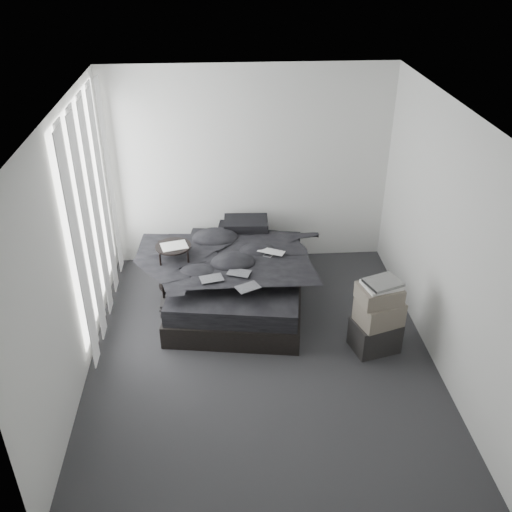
{
  "coord_description": "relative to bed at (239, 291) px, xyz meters",
  "views": [
    {
      "loc": [
        -0.38,
        -4.73,
        3.97
      ],
      "look_at": [
        0.0,
        0.8,
        0.75
      ],
      "focal_mm": 40.0,
      "sensor_mm": 36.0,
      "label": 1
    }
  ],
  "objects": [
    {
      "name": "papers",
      "position": [
        -0.74,
        0.03,
        0.64
      ],
      "size": [
        0.34,
        0.29,
        0.02
      ],
      "primitive_type": "cube",
      "rotation": [
        0.0,
        0.0,
        0.26
      ],
      "color": "white",
      "rests_on": "side_stand"
    },
    {
      "name": "curtain_left",
      "position": [
        -1.54,
        -0.12,
        1.15
      ],
      "size": [
        0.06,
        2.12,
        2.48
      ],
      "primitive_type": "cube",
      "color": "white",
      "rests_on": "wall_left"
    },
    {
      "name": "art_book_white",
      "position": [
        1.42,
        -1.0,
        0.68
      ],
      "size": [
        0.42,
        0.36,
        0.04
      ],
      "primitive_type": "cube",
      "rotation": [
        0.0,
        0.0,
        0.25
      ],
      "color": "silver",
      "rests_on": "box_upper"
    },
    {
      "name": "side_stand",
      "position": [
        -0.75,
        0.04,
        0.25
      ],
      "size": [
        0.45,
        0.45,
        0.76
      ],
      "primitive_type": "cylinder",
      "rotation": [
        0.0,
        0.0,
        0.09
      ],
      "color": "black",
      "rests_on": "floor"
    },
    {
      "name": "wall_left",
      "position": [
        -1.61,
        -1.02,
        1.17
      ],
      "size": [
        0.01,
        4.2,
        2.6
      ],
      "primitive_type": "cube",
      "color": "silver",
      "rests_on": "ground"
    },
    {
      "name": "comic_b",
      "position": [
        -0.01,
        -0.39,
        0.58
      ],
      "size": [
        0.29,
        0.24,
        0.01
      ],
      "primitive_type": "cube",
      "rotation": [
        0.0,
        0.0,
        -0.36
      ],
      "color": "black",
      "rests_on": "duvet"
    },
    {
      "name": "duvet",
      "position": [
        -0.01,
        -0.05,
        0.46
      ],
      "size": [
        1.68,
        1.88,
        0.23
      ],
      "primitive_type": "imported",
      "rotation": [
        0.0,
        0.0,
        -0.15
      ],
      "color": "black",
      "rests_on": "mattress"
    },
    {
      "name": "floor_books",
      "position": [
        -0.85,
        -0.2,
        -0.05
      ],
      "size": [
        0.16,
        0.23,
        0.16
      ],
      "primitive_type": "cube",
      "rotation": [
        0.0,
        0.0,
        -0.01
      ],
      "color": "black",
      "rests_on": "floor"
    },
    {
      "name": "ceiling",
      "position": [
        0.19,
        -1.02,
        2.47
      ],
      "size": [
        3.6,
        4.2,
        0.01
      ],
      "primitive_type": "cube",
      "color": "white",
      "rests_on": "ground"
    },
    {
      "name": "box_mid",
      "position": [
        1.43,
        -1.0,
        0.34
      ],
      "size": [
        0.52,
        0.47,
        0.26
      ],
      "primitive_type": "cube",
      "rotation": [
        0.0,
        0.0,
        0.32
      ],
      "color": "#6C6255",
      "rests_on": "box_lower"
    },
    {
      "name": "window_left",
      "position": [
        -1.59,
        -0.12,
        1.22
      ],
      "size": [
        0.02,
        2.0,
        2.3
      ],
      "primitive_type": "cube",
      "color": "white",
      "rests_on": "wall_left"
    },
    {
      "name": "box_lower",
      "position": [
        1.42,
        -1.0,
        0.04
      ],
      "size": [
        0.54,
        0.47,
        0.35
      ],
      "primitive_type": "cube",
      "rotation": [
        0.0,
        0.0,
        0.25
      ],
      "color": "black",
      "rests_on": "floor"
    },
    {
      "name": "comic_a",
      "position": [
        -0.31,
        -0.49,
        0.58
      ],
      "size": [
        0.28,
        0.22,
        0.01
      ],
      "primitive_type": "cube",
      "rotation": [
        0.0,
        0.0,
        0.24
      ],
      "color": "black",
      "rests_on": "duvet"
    },
    {
      "name": "mattress",
      "position": [
        0.0,
        0.0,
        0.24
      ],
      "size": [
        1.7,
        2.1,
        0.21
      ],
      "primitive_type": "cube",
      "rotation": [
        0.0,
        0.0,
        -0.15
      ],
      "color": "black",
      "rests_on": "bed"
    },
    {
      "name": "wall_front",
      "position": [
        0.19,
        -3.12,
        1.17
      ],
      "size": [
        3.6,
        0.01,
        2.6
      ],
      "primitive_type": "cube",
      "color": "silver",
      "rests_on": "ground"
    },
    {
      "name": "pillow_lower",
      "position": [
        0.07,
        0.76,
        0.41
      ],
      "size": [
        0.65,
        0.48,
        0.13
      ],
      "primitive_type": "cube",
      "rotation": [
        0.0,
        0.0,
        -0.15
      ],
      "color": "black",
      "rests_on": "mattress"
    },
    {
      "name": "floor",
      "position": [
        0.19,
        -1.02,
        -0.13
      ],
      "size": [
        3.6,
        4.2,
        0.01
      ],
      "primitive_type": "cube",
      "color": "#2E2E30",
      "rests_on": "ground"
    },
    {
      "name": "pillow_upper",
      "position": [
        0.13,
        0.73,
        0.54
      ],
      "size": [
        0.57,
        0.41,
        0.12
      ],
      "primitive_type": "cube",
      "rotation": [
        0.0,
        0.0,
        -0.04
      ],
      "color": "black",
      "rests_on": "pillow_lower"
    },
    {
      "name": "wall_right",
      "position": [
        1.99,
        -1.02,
        1.17
      ],
      "size": [
        0.01,
        4.2,
        2.6
      ],
      "primitive_type": "cube",
      "color": "silver",
      "rests_on": "ground"
    },
    {
      "name": "laptop",
      "position": [
        0.37,
        -0.01,
        0.59
      ],
      "size": [
        0.37,
        0.32,
        0.02
      ],
      "primitive_type": "imported",
      "rotation": [
        0.0,
        0.0,
        -0.46
      ],
      "color": "silver",
      "rests_on": "duvet"
    },
    {
      "name": "art_book_snake",
      "position": [
        1.43,
        -1.0,
        0.71
      ],
      "size": [
        0.42,
        0.38,
        0.03
      ],
      "primitive_type": "cube",
      "rotation": [
        0.0,
        0.0,
        0.36
      ],
      "color": "silver",
      "rests_on": "art_book_white"
    },
    {
      "name": "bed",
      "position": [
        0.0,
        0.0,
        0.0
      ],
      "size": [
        1.76,
        2.17,
        0.27
      ],
      "primitive_type": "cube",
      "rotation": [
        0.0,
        0.0,
        -0.15
      ],
      "color": "black",
      "rests_on": "floor"
    },
    {
      "name": "wall_back",
      "position": [
        0.19,
        1.08,
        1.17
      ],
      "size": [
        3.6,
        0.01,
        2.6
      ],
      "primitive_type": "cube",
      "color": "silver",
      "rests_on": "ground"
    },
    {
      "name": "comic_c",
      "position": [
        0.07,
        -0.69,
        0.59
      ],
      "size": [
        0.3,
        0.26,
        0.01
      ],
      "primitive_type": "cube",
      "rotation": [
        0.0,
        0.0,
        0.46
      ],
      "color": "black",
      "rests_on": "duvet"
    },
    {
      "name": "box_upper",
      "position": [
        1.41,
        -1.0,
        0.57
      ],
      "size": [
        0.48,
        0.41,
        0.18
      ],
      "primitive_type": "cube",
      "rotation": [
        0.0,
        0.0,
        0.2
      ],
      "color": "#6C6255",
      "rests_on": "box_mid"
    }
  ]
}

